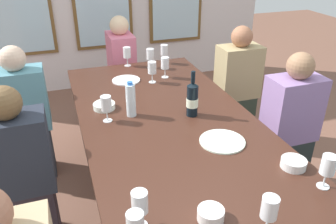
{
  "coord_description": "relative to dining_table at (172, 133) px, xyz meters",
  "views": [
    {
      "loc": [
        -0.63,
        -1.78,
        1.81
      ],
      "look_at": [
        0.0,
        0.08,
        0.79
      ],
      "focal_mm": 36.7,
      "sensor_mm": 36.0,
      "label": 1
    }
  ],
  "objects": [
    {
      "name": "ground_plane",
      "position": [
        0.0,
        0.0,
        -0.68
      ],
      "size": [
        12.0,
        12.0,
        0.0
      ],
      "primitive_type": "plane",
      "color": "brown"
    },
    {
      "name": "dining_table",
      "position": [
        0.0,
        0.0,
        0.0
      ],
      "size": [
        1.11,
        2.44,
        0.74
      ],
      "color": "#402318",
      "rests_on": "ground"
    },
    {
      "name": "white_plate_0",
      "position": [
        -0.12,
        0.81,
        0.07
      ],
      "size": [
        0.23,
        0.23,
        0.01
      ],
      "primitive_type": "cylinder",
      "color": "white",
      "rests_on": "dining_table"
    },
    {
      "name": "white_plate_1",
      "position": [
        0.21,
        -0.28,
        0.07
      ],
      "size": [
        0.27,
        0.27,
        0.01
      ],
      "primitive_type": "cylinder",
      "color": "white",
      "rests_on": "dining_table"
    },
    {
      "name": "wine_bottle_0",
      "position": [
        0.17,
        0.08,
        0.18
      ],
      "size": [
        0.08,
        0.08,
        0.31
      ],
      "color": "black",
      "rests_on": "dining_table"
    },
    {
      "name": "tasting_bowl_0",
      "position": [
        -0.37,
        0.37,
        0.08
      ],
      "size": [
        0.15,
        0.15,
        0.04
      ],
      "primitive_type": "cylinder",
      "color": "white",
      "rests_on": "dining_table"
    },
    {
      "name": "tasting_bowl_1",
      "position": [
        -0.12,
        -0.81,
        0.09
      ],
      "size": [
        0.11,
        0.11,
        0.05
      ],
      "primitive_type": "cylinder",
      "color": "white",
      "rests_on": "dining_table"
    },
    {
      "name": "tasting_bowl_2",
      "position": [
        0.44,
        -0.62,
        0.08
      ],
      "size": [
        0.13,
        0.13,
        0.05
      ],
      "primitive_type": "cylinder",
      "color": "white",
      "rests_on": "dining_table"
    },
    {
      "name": "water_bottle",
      "position": [
        -0.21,
        0.21,
        0.17
      ],
      "size": [
        0.06,
        0.06,
        0.24
      ],
      "color": "white",
      "rests_on": "dining_table"
    },
    {
      "name": "wine_glass_0",
      "position": [
        0.16,
        1.05,
        0.18
      ],
      "size": [
        0.07,
        0.07,
        0.17
      ],
      "color": "white",
      "rests_on": "dining_table"
    },
    {
      "name": "wine_glass_2",
      "position": [
        0.08,
        0.71,
        0.18
      ],
      "size": [
        0.07,
        0.07,
        0.17
      ],
      "color": "white",
      "rests_on": "dining_table"
    },
    {
      "name": "wine_glass_4",
      "position": [
        -0.4,
        -0.75,
        0.18
      ],
      "size": [
        0.07,
        0.07,
        0.17
      ],
      "color": "white",
      "rests_on": "dining_table"
    },
    {
      "name": "wine_glass_6",
      "position": [
        0.32,
        1.12,
        0.18
      ],
      "size": [
        0.07,
        0.07,
        0.17
      ],
      "color": "white",
      "rests_on": "dining_table"
    },
    {
      "name": "wine_glass_7",
      "position": [
        -0.38,
        0.18,
        0.18
      ],
      "size": [
        0.07,
        0.07,
        0.17
      ],
      "color": "white",
      "rests_on": "dining_table"
    },
    {
      "name": "wine_glass_8",
      "position": [
        0.21,
        0.78,
        0.18
      ],
      "size": [
        0.07,
        0.07,
        0.17
      ],
      "color": "white",
      "rests_on": "dining_table"
    },
    {
      "name": "wine_glass_9",
      "position": [
        0.07,
        -0.95,
        0.18
      ],
      "size": [
        0.07,
        0.07,
        0.17
      ],
      "color": "white",
      "rests_on": "dining_table"
    },
    {
      "name": "wine_glass_10",
      "position": [
        -0.02,
        1.16,
        0.18
      ],
      "size": [
        0.07,
        0.07,
        0.17
      ],
      "color": "white",
      "rests_on": "dining_table"
    },
    {
      "name": "wine_glass_11",
      "position": [
        0.48,
        -0.79,
        0.18
      ],
      "size": [
        0.07,
        0.07,
        0.17
      ],
      "color": "white",
      "rests_on": "dining_table"
    },
    {
      "name": "seated_person_2",
      "position": [
        -0.93,
        0.05,
        -0.15
      ],
      "size": [
        0.38,
        0.24,
        1.11
      ],
      "color": "#2C242C",
      "rests_on": "ground"
    },
    {
      "name": "seated_person_3",
      "position": [
        0.93,
        0.03,
        -0.15
      ],
      "size": [
        0.38,
        0.24,
        1.11
      ],
      "color": "#252E2F",
      "rests_on": "ground"
    },
    {
      "name": "seated_person_4",
      "position": [
        -0.93,
        0.82,
        -0.15
      ],
      "size": [
        0.38,
        0.24,
        1.11
      ],
      "color": "#232B35",
      "rests_on": "ground"
    },
    {
      "name": "seated_person_5",
      "position": [
        0.93,
        0.82,
        -0.15
      ],
      "size": [
        0.38,
        0.24,
        1.11
      ],
      "color": "#2E392C",
      "rests_on": "ground"
    },
    {
      "name": "seated_person_6",
      "position": [
        0.0,
        1.57,
        -0.15
      ],
      "size": [
        0.24,
        0.38,
        1.11
      ],
      "color": "#35233D",
      "rests_on": "ground"
    }
  ]
}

